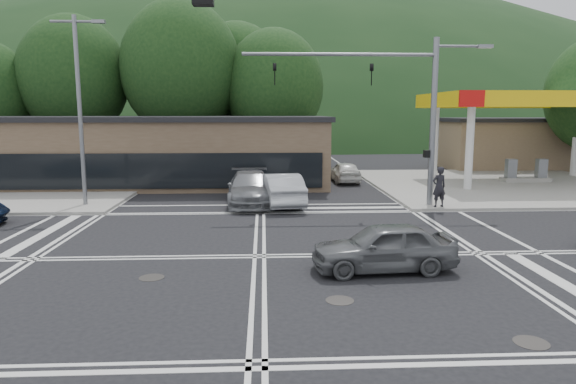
{
  "coord_description": "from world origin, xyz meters",
  "views": [
    {
      "loc": [
        0.15,
        -15.95,
        4.59
      ],
      "look_at": [
        1.13,
        4.37,
        1.4
      ],
      "focal_mm": 32.0,
      "sensor_mm": 36.0,
      "label": 1
    }
  ],
  "objects_px": {
    "car_northbound": "(251,188)",
    "car_grey_center": "(383,247)",
    "car_queue_a": "(281,189)",
    "pedestrian": "(439,187)",
    "car_queue_b": "(345,172)"
  },
  "relations": [
    {
      "from": "car_northbound",
      "to": "car_grey_center",
      "type": "bearing_deg",
      "value": -72.56
    },
    {
      "from": "car_queue_a",
      "to": "car_northbound",
      "type": "distance_m",
      "value": 1.57
    },
    {
      "from": "car_grey_center",
      "to": "car_northbound",
      "type": "distance_m",
      "value": 11.86
    },
    {
      "from": "car_queue_a",
      "to": "pedestrian",
      "type": "bearing_deg",
      "value": 160.99
    },
    {
      "from": "car_northbound",
      "to": "car_queue_b",
      "type": "bearing_deg",
      "value": 49.91
    },
    {
      "from": "car_northbound",
      "to": "pedestrian",
      "type": "height_order",
      "value": "pedestrian"
    },
    {
      "from": "car_queue_a",
      "to": "car_queue_b",
      "type": "distance_m",
      "value": 9.49
    },
    {
      "from": "car_queue_b",
      "to": "car_northbound",
      "type": "bearing_deg",
      "value": 50.56
    },
    {
      "from": "car_grey_center",
      "to": "car_queue_a",
      "type": "height_order",
      "value": "car_queue_a"
    },
    {
      "from": "car_grey_center",
      "to": "pedestrian",
      "type": "height_order",
      "value": "pedestrian"
    },
    {
      "from": "car_queue_a",
      "to": "car_northbound",
      "type": "height_order",
      "value": "car_northbound"
    },
    {
      "from": "pedestrian",
      "to": "car_queue_a",
      "type": "bearing_deg",
      "value": -24.98
    },
    {
      "from": "car_queue_a",
      "to": "car_queue_b",
      "type": "height_order",
      "value": "car_queue_a"
    },
    {
      "from": "car_queue_a",
      "to": "pedestrian",
      "type": "xyz_separation_m",
      "value": [
        7.39,
        -1.5,
        0.29
      ]
    },
    {
      "from": "car_grey_center",
      "to": "car_queue_b",
      "type": "distance_m",
      "value": 19.11
    }
  ]
}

